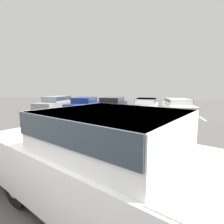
{
  "coord_description": "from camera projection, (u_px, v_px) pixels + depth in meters",
  "views": [
    {
      "loc": [
        1.49,
        -1.86,
        2.18
      ],
      "look_at": [
        -0.4,
        6.07,
        1.0
      ],
      "focal_mm": 28.0,
      "sensor_mm": 36.0,
      "label": 1
    }
  ],
  "objects": [
    {
      "name": "stall_stripe_a",
      "position": [
        44.0,
        110.0,
        16.73
      ],
      "size": [
        0.12,
        4.94,
        0.01
      ],
      "primitive_type": "cube",
      "color": "white",
      "rests_on": "ground_plane"
    },
    {
      "name": "stall_stripe_b",
      "position": [
        70.0,
        111.0,
        16.1
      ],
      "size": [
        0.12,
        4.94,
        0.01
      ],
      "primitive_type": "cube",
      "color": "white",
      "rests_on": "ground_plane"
    },
    {
      "name": "stall_stripe_c",
      "position": [
        98.0,
        112.0,
        15.48
      ],
      "size": [
        0.12,
        4.94,
        0.01
      ],
      "primitive_type": "cube",
      "color": "white",
      "rests_on": "ground_plane"
    },
    {
      "name": "stall_stripe_d",
      "position": [
        128.0,
        113.0,
        14.86
      ],
      "size": [
        0.12,
        4.94,
        0.01
      ],
      "primitive_type": "cube",
      "color": "white",
      "rests_on": "ground_plane"
    },
    {
      "name": "stall_stripe_e",
      "position": [
        161.0,
        114.0,
        14.23
      ],
      "size": [
        0.12,
        4.94,
        0.01
      ],
      "primitive_type": "cube",
      "color": "white",
      "rests_on": "ground_plane"
    },
    {
      "name": "stall_stripe_f",
      "position": [
        197.0,
        115.0,
        13.61
      ],
      "size": [
        0.12,
        4.94,
        0.01
      ],
      "primitive_type": "cube",
      "color": "white",
      "rests_on": "ground_plane"
    },
    {
      "name": "pickup_truck",
      "position": [
        128.0,
        169.0,
        2.76
      ],
      "size": [
        6.4,
        4.39,
        1.79
      ],
      "rotation": [
        0.0,
        0.0,
        -0.42
      ],
      "color": "white",
      "rests_on": "ground_plane"
    },
    {
      "name": "parked_sedan_a",
      "position": [
        57.0,
        103.0,
        16.11
      ],
      "size": [
        2.13,
        4.59,
        1.32
      ],
      "rotation": [
        0.0,
        0.0,
        -1.65
      ],
      "color": "gray",
      "rests_on": "ground_plane"
    },
    {
      "name": "parked_sedan_b",
      "position": [
        84.0,
        104.0,
        15.59
      ],
      "size": [
        1.84,
        4.44,
        1.26
      ],
      "rotation": [
        0.0,
        0.0,
        -1.58
      ],
      "color": "navy",
      "rests_on": "ground_plane"
    },
    {
      "name": "parked_sedan_c",
      "position": [
        112.0,
        104.0,
        15.25
      ],
      "size": [
        2.05,
        4.5,
        1.3
      ],
      "rotation": [
        0.0,
        0.0,
        -1.63
      ],
      "color": "#232326",
      "rests_on": "ground_plane"
    },
    {
      "name": "parked_sedan_d",
      "position": [
        146.0,
        105.0,
        14.67
      ],
      "size": [
        2.06,
        4.82,
        1.21
      ],
      "rotation": [
        0.0,
        0.0,
        -1.64
      ],
      "color": "silver",
      "rests_on": "ground_plane"
    },
    {
      "name": "parked_sedan_e",
      "position": [
        178.0,
        106.0,
        13.82
      ],
      "size": [
        2.21,
        4.78,
        1.25
      ],
      "rotation": [
        0.0,
        0.0,
        -1.48
      ],
      "color": "silver",
      "rests_on": "ground_plane"
    }
  ]
}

